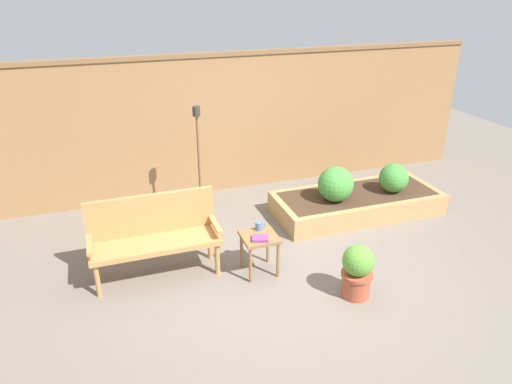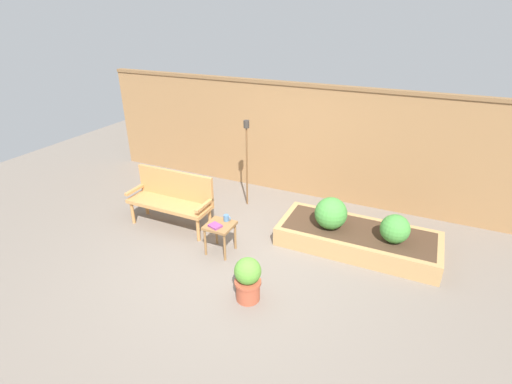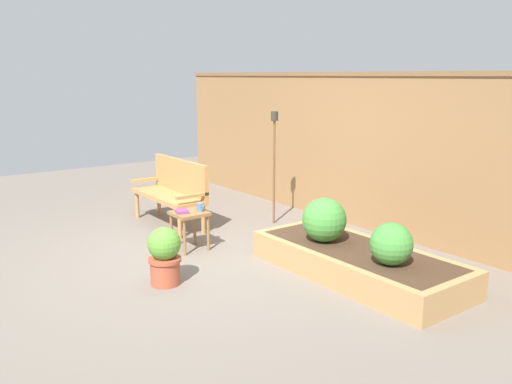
# 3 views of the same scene
# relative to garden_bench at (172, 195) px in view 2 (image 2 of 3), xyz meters

# --- Properties ---
(ground_plane) EXTENTS (14.00, 14.00, 0.00)m
(ground_plane) POSITION_rel_garden_bench_xyz_m (1.45, -0.52, -0.54)
(ground_plane) COLOR #70665B
(fence_back) EXTENTS (8.40, 0.14, 2.16)m
(fence_back) POSITION_rel_garden_bench_xyz_m (1.45, 2.08, 0.55)
(fence_back) COLOR olive
(fence_back) RESTS_ON ground_plane
(garden_bench) EXTENTS (1.44, 0.48, 0.94)m
(garden_bench) POSITION_rel_garden_bench_xyz_m (0.00, 0.00, 0.00)
(garden_bench) COLOR #B77F47
(garden_bench) RESTS_ON ground_plane
(side_table) EXTENTS (0.40, 0.40, 0.48)m
(side_table) POSITION_rel_garden_bench_xyz_m (1.13, -0.39, -0.15)
(side_table) COLOR olive
(side_table) RESTS_ON ground_plane
(cup_on_table) EXTENTS (0.12, 0.08, 0.10)m
(cup_on_table) POSITION_rel_garden_bench_xyz_m (1.17, -0.26, -0.02)
(cup_on_table) COLOR teal
(cup_on_table) RESTS_ON side_table
(book_on_table) EXTENTS (0.21, 0.19, 0.03)m
(book_on_table) POSITION_rel_garden_bench_xyz_m (1.11, -0.48, -0.05)
(book_on_table) COLOR #7F3875
(book_on_table) RESTS_ON side_table
(potted_boxwood) EXTENTS (0.34, 0.34, 0.61)m
(potted_boxwood) POSITION_rel_garden_bench_xyz_m (1.96, -1.16, -0.23)
(potted_boxwood) COLOR #A84C33
(potted_boxwood) RESTS_ON ground_plane
(raised_planter_bed) EXTENTS (2.40, 1.00, 0.30)m
(raised_planter_bed) POSITION_rel_garden_bench_xyz_m (2.99, 0.60, -0.39)
(raised_planter_bed) COLOR #AD8451
(raised_planter_bed) RESTS_ON ground_plane
(shrub_near_bench) EXTENTS (0.49, 0.49, 0.49)m
(shrub_near_bench) POSITION_rel_garden_bench_xyz_m (2.56, 0.50, 0.00)
(shrub_near_bench) COLOR brown
(shrub_near_bench) RESTS_ON raised_planter_bed
(shrub_far_corner) EXTENTS (0.42, 0.42, 0.42)m
(shrub_far_corner) POSITION_rel_garden_bench_xyz_m (3.50, 0.50, -0.03)
(shrub_far_corner) COLOR brown
(shrub_far_corner) RESTS_ON raised_planter_bed
(tiki_torch) EXTENTS (0.10, 0.10, 1.62)m
(tiki_torch) POSITION_rel_garden_bench_xyz_m (0.81, 1.19, 0.57)
(tiki_torch) COLOR brown
(tiki_torch) RESTS_ON ground_plane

